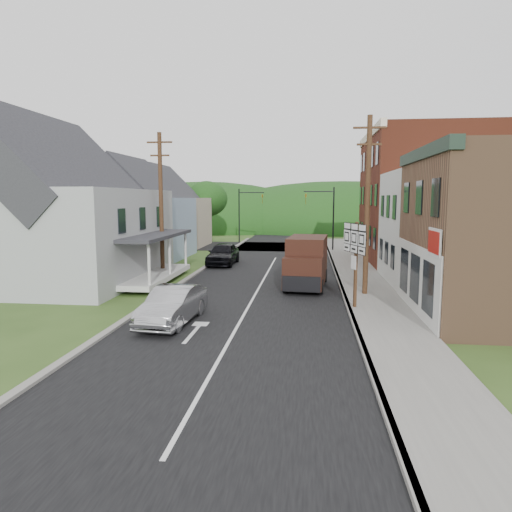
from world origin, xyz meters
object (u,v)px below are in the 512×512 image
(silver_sedan, at_px, (173,306))
(delivery_van, at_px, (306,262))
(route_sign_cluster, at_px, (355,252))
(dark_sedan, at_px, (223,254))
(warning_sign, at_px, (356,272))

(silver_sedan, bearing_deg, delivery_van, 61.49)
(delivery_van, relative_size, route_sign_cluster, 1.37)
(dark_sedan, xyz_separation_m, delivery_van, (6.27, -8.08, 0.60))
(dark_sedan, height_order, warning_sign, warning_sign)
(warning_sign, bearing_deg, dark_sedan, 114.20)
(dark_sedan, distance_m, warning_sign, 15.21)
(silver_sedan, relative_size, delivery_van, 0.85)
(delivery_van, xyz_separation_m, route_sign_cluster, (2.13, -5.06, 1.19))
(dark_sedan, bearing_deg, route_sign_cluster, -56.48)
(delivery_van, distance_m, warning_sign, 5.02)
(dark_sedan, distance_m, delivery_van, 10.25)
(dark_sedan, xyz_separation_m, route_sign_cluster, (8.41, -13.15, 1.79))
(dark_sedan, bearing_deg, delivery_van, -51.27)
(silver_sedan, height_order, warning_sign, warning_sign)
(dark_sedan, bearing_deg, warning_sign, -54.92)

